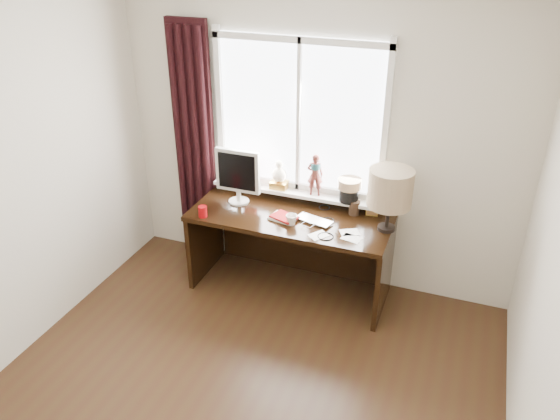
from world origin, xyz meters
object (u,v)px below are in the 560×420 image
at_px(desk, 294,235).
at_px(table_lamp, 390,189).
at_px(red_cup, 203,212).
at_px(mug, 291,220).
at_px(monitor, 238,173).
at_px(laptop, 315,221).

height_order(desk, table_lamp, table_lamp).
bearing_deg(table_lamp, red_cup, -167.63).
relative_size(red_cup, table_lamp, 0.18).
distance_m(mug, desk, 0.38).
height_order(desk, monitor, monitor).
height_order(mug, red_cup, red_cup).
xyz_separation_m(laptop, mug, (-0.16, -0.11, 0.03)).
distance_m(mug, table_lamp, 0.83).
bearing_deg(desk, red_cup, -151.23).
distance_m(mug, monitor, 0.65).
xyz_separation_m(desk, table_lamp, (0.80, -0.05, 0.61)).
distance_m(laptop, desk, 0.36).
bearing_deg(table_lamp, mug, -165.51).
bearing_deg(laptop, desk, 164.18).
relative_size(mug, red_cup, 0.98).
relative_size(red_cup, monitor, 0.20).
xyz_separation_m(red_cup, monitor, (0.17, 0.35, 0.23)).
height_order(laptop, table_lamp, table_lamp).
height_order(laptop, red_cup, red_cup).
bearing_deg(table_lamp, desk, 176.54).
distance_m(red_cup, table_lamp, 1.55).
bearing_deg(red_cup, mug, 10.20).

